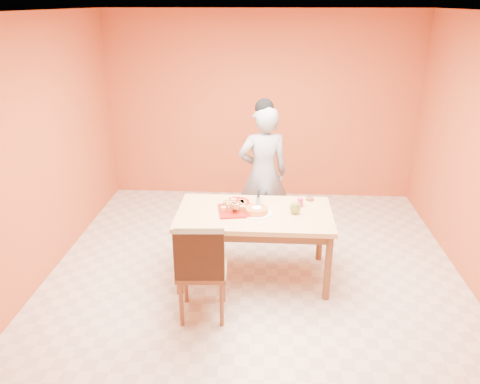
# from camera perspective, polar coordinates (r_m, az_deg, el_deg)

# --- Properties ---
(floor) EXTENTS (5.00, 5.00, 0.00)m
(floor) POSITION_cam_1_polar(r_m,az_deg,el_deg) (5.09, 1.73, -10.91)
(floor) COLOR beige
(floor) RESTS_ON ground
(ceiling) EXTENTS (5.00, 5.00, 0.00)m
(ceiling) POSITION_cam_1_polar(r_m,az_deg,el_deg) (4.26, 2.18, 21.13)
(ceiling) COLOR white
(ceiling) RESTS_ON wall_back
(wall_back) EXTENTS (4.50, 0.00, 4.50)m
(wall_back) POSITION_cam_1_polar(r_m,az_deg,el_deg) (6.91, 2.60, 10.27)
(wall_back) COLOR #BC512B
(wall_back) RESTS_ON floor
(wall_left) EXTENTS (0.00, 5.00, 5.00)m
(wall_left) POSITION_cam_1_polar(r_m,az_deg,el_deg) (5.08, -24.42, 3.83)
(wall_left) COLOR #BC512B
(wall_left) RESTS_ON floor
(dining_table) EXTENTS (1.60, 0.90, 0.76)m
(dining_table) POSITION_cam_1_polar(r_m,az_deg,el_deg) (4.88, 1.76, -3.46)
(dining_table) COLOR #E4BB77
(dining_table) RESTS_ON floor
(dining_chair) EXTENTS (0.48, 0.55, 0.99)m
(dining_chair) POSITION_cam_1_polar(r_m,az_deg,el_deg) (4.36, -4.68, -9.21)
(dining_chair) COLOR brown
(dining_chair) RESTS_ON floor
(pastry_pile) EXTENTS (0.31, 0.31, 0.10)m
(pastry_pile) POSITION_cam_1_polar(r_m,az_deg,el_deg) (4.82, -0.52, -1.63)
(pastry_pile) COLOR tan
(pastry_pile) RESTS_ON pastry_platter
(person) EXTENTS (0.68, 0.53, 1.68)m
(person) POSITION_cam_1_polar(r_m,az_deg,el_deg) (5.68, 2.83, 2.22)
(person) COLOR gray
(person) RESTS_ON floor
(pastry_platter) EXTENTS (0.40, 0.40, 0.02)m
(pastry_platter) POSITION_cam_1_polar(r_m,az_deg,el_deg) (4.84, -0.52, -2.30)
(pastry_platter) COLOR maroon
(pastry_platter) RESTS_ON dining_table
(red_dinner_plate) EXTENTS (0.29, 0.29, 0.02)m
(red_dinner_plate) POSITION_cam_1_polar(r_m,az_deg,el_deg) (5.06, -0.31, -1.20)
(red_dinner_plate) COLOR maroon
(red_dinner_plate) RESTS_ON dining_table
(white_cake_plate) EXTENTS (0.40, 0.40, 0.01)m
(white_cake_plate) POSITION_cam_1_polar(r_m,az_deg,el_deg) (4.80, 2.03, -2.58)
(white_cake_plate) COLOR white
(white_cake_plate) RESTS_ON dining_table
(sponge_cake) EXTENTS (0.24, 0.24, 0.05)m
(sponge_cake) POSITION_cam_1_polar(r_m,az_deg,el_deg) (4.79, 2.04, -2.23)
(sponge_cake) COLOR orange
(sponge_cake) RESTS_ON white_cake_plate
(cake_server) EXTENTS (0.05, 0.23, 0.01)m
(cake_server) POSITION_cam_1_polar(r_m,az_deg,el_deg) (4.94, 2.22, -1.02)
(cake_server) COLOR white
(cake_server) RESTS_ON sponge_cake
(egg_ornament) EXTENTS (0.12, 0.09, 0.15)m
(egg_ornament) POSITION_cam_1_polar(r_m,az_deg,el_deg) (4.81, 6.72, -1.85)
(egg_ornament) COLOR olive
(egg_ornament) RESTS_ON dining_table
(magenta_glass) EXTENTS (0.07, 0.07, 0.09)m
(magenta_glass) POSITION_cam_1_polar(r_m,az_deg,el_deg) (5.00, 7.34, -1.26)
(magenta_glass) COLOR #C31D65
(magenta_glass) RESTS_ON dining_table
(checker_tin) EXTENTS (0.10, 0.10, 0.03)m
(checker_tin) POSITION_cam_1_polar(r_m,az_deg,el_deg) (5.18, 8.49, -0.85)
(checker_tin) COLOR #3D2510
(checker_tin) RESTS_ON dining_table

